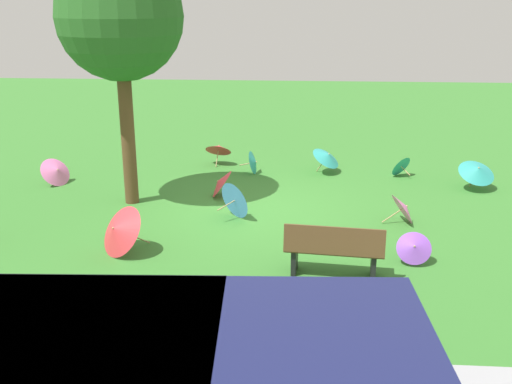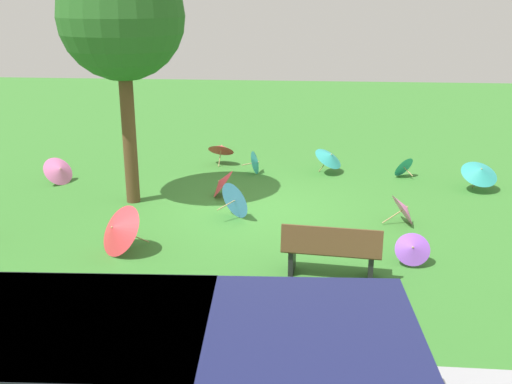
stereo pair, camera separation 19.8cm
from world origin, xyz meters
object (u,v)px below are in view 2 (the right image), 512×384
parasol_red_1 (221,148)px  parasol_teal_3 (480,172)px  parasol_teal_1 (330,157)px  shade_tree (121,18)px  parasol_teal_2 (403,166)px  parasol_pink_0 (405,209)px  parasol_teal_0 (257,162)px  parasol_pink_1 (59,170)px  parasol_blue_0 (238,199)px  park_bench (331,250)px  parasol_red_5 (117,229)px  parasol_red_2 (221,182)px  van_dark (153,378)px  parasol_purple_2 (413,248)px

parasol_red_1 → parasol_teal_3: parasol_teal_3 is taller
parasol_teal_1 → shade_tree: bearing=30.2°
parasol_red_1 → parasol_teal_2: size_ratio=1.16×
parasol_pink_0 → shade_tree: bearing=-8.5°
parasol_teal_0 → parasol_teal_2: (-3.67, -0.05, -0.02)m
shade_tree → parasol_pink_1: bearing=-28.0°
shade_tree → parasol_red_1: size_ratio=6.73×
parasol_blue_0 → parasol_teal_3: bearing=-157.8°
parasol_red_1 → parasol_blue_0: (-0.91, 4.00, -0.04)m
park_bench → parasol_red_5: bearing=-9.5°
parasol_teal_0 → parasol_teal_3: (-5.28, 0.98, 0.17)m
parasol_red_2 → parasol_teal_0: bearing=-109.0°
parasol_blue_0 → parasol_pink_1: size_ratio=0.87×
parasol_teal_0 → parasol_blue_0: parasol_blue_0 is taller
parasol_teal_1 → parasol_teal_2: 1.83m
park_bench → parasol_teal_3: bearing=-126.8°
parasol_pink_0 → parasol_pink_1: size_ratio=0.84×
parasol_pink_0 → parasol_pink_1: 8.17m
van_dark → parasol_red_1: (0.89, -10.75, -0.47)m
shade_tree → parasol_teal_2: 7.60m
parasol_pink_0 → parasol_pink_1: bearing=-14.2°
shade_tree → parasol_red_2: bearing=-164.6°
park_bench → parasol_red_2: bearing=-58.8°
parasol_red_2 → parasol_blue_0: bearing=112.3°
shade_tree → parasol_red_1: (-1.51, -3.22, -3.47)m
park_bench → parasol_teal_0: bearing=-73.5°
parasol_red_1 → parasol_teal_3: (-6.31, 1.80, 0.03)m
parasol_teal_0 → parasol_teal_1: 1.87m
parasol_blue_0 → parasol_red_5: 2.74m
parasol_purple_2 → parasol_teal_3: 4.77m
parasol_pink_0 → parasol_teal_3: bearing=-131.8°
shade_tree → parasol_pink_1: size_ratio=5.68×
parasol_blue_0 → parasol_teal_3: parasol_blue_0 is taller
parasol_teal_0 → parasol_blue_0: 3.18m
parasol_teal_3 → van_dark: bearing=58.8°
park_bench → parasol_purple_2: size_ratio=2.55×
van_dark → parasol_teal_0: (-0.13, -9.93, -0.61)m
park_bench → parasol_red_1: size_ratio=2.11×
parasol_red_5 → parasol_purple_2: bearing=179.2°
parasol_teal_2 → parasol_blue_0: bearing=40.4°
parasol_teal_1 → parasol_pink_1: (6.53, 1.42, -0.11)m
shade_tree → parasol_red_5: shade_tree is taller
parasol_red_2 → parasol_red_5: bearing=67.0°
shade_tree → parasol_pink_0: 6.86m
van_dark → parasol_pink_0: van_dark is taller
parasol_teal_1 → parasol_pink_1: 6.68m
parasol_red_2 → parasol_teal_3: bearing=-171.4°
shade_tree → parasol_pink_0: bearing=171.5°
parasol_pink_0 → parasol_teal_2: parasol_pink_0 is taller
parasol_red_1 → parasol_purple_2: (-4.11, 6.03, -0.13)m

